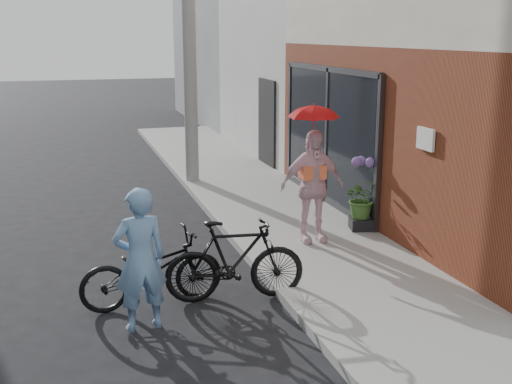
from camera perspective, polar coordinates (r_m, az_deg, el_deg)
name	(u,v)px	position (r m, az deg, el deg)	size (l,w,h in m)	color
ground	(202,297)	(8.14, -4.80, -9.31)	(80.00, 80.00, 0.00)	black
sidewalk	(302,232)	(10.49, 4.12, -3.55)	(2.20, 24.00, 0.12)	#989893
curb	(233,238)	(10.15, -2.02, -4.13)	(0.12, 24.00, 0.12)	#9E9E99
plaster_building	(387,22)	(18.51, 11.55, 14.59)	(8.00, 6.00, 7.00)	silver
east_building_far	(297,25)	(24.91, 3.67, 14.61)	(8.00, 8.00, 7.00)	slate
utility_pole	(189,18)	(13.58, -6.00, 15.11)	(0.28, 0.28, 7.00)	#9E9E99
officer	(140,260)	(7.13, -10.27, -5.94)	(0.59, 0.39, 1.62)	#739FCC
bike_left	(152,269)	(7.83, -9.22, -6.81)	(0.61, 1.74, 0.91)	black
bike_right	(235,261)	(7.86, -1.89, -6.11)	(0.48, 1.71, 1.03)	black
kimono_woman	(312,186)	(9.64, 4.99, 0.50)	(1.00, 0.42, 1.71)	silver
parasol	(314,108)	(9.44, 5.15, 7.45)	(0.73, 0.73, 0.64)	red
planter	(361,223)	(10.52, 9.34, -2.77)	(0.36, 0.36, 0.19)	black
potted_plant	(362,198)	(10.41, 9.43, -0.55)	(0.59, 0.51, 0.66)	#3A6428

